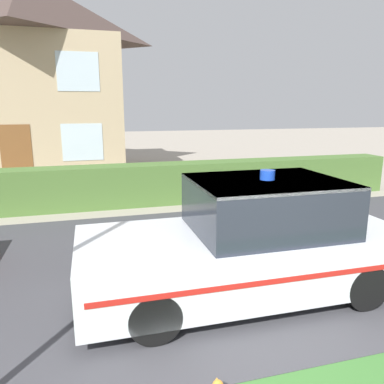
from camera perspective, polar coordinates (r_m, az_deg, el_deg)
name	(u,v)px	position (r m, az deg, el deg)	size (l,w,h in m)	color
road_strip	(189,260)	(6.79, -0.50, -10.32)	(28.00, 6.16, 0.01)	#424247
garden_hedge	(164,183)	(10.62, -4.23, 1.33)	(14.14, 0.82, 1.12)	#4C7233
police_car	(249,243)	(5.44, 8.70, -7.72)	(4.61, 1.88, 1.81)	black
house_left	(31,75)	(16.92, -23.29, 16.05)	(6.98, 6.10, 7.66)	tan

